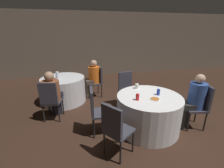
% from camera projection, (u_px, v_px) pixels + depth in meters
% --- Properties ---
extents(ground_plane, '(16.00, 16.00, 0.00)m').
position_uv_depth(ground_plane, '(149.00, 127.00, 3.26)').
color(ground_plane, '#382319').
extents(wall_back, '(16.00, 0.06, 2.80)m').
position_uv_depth(wall_back, '(109.00, 44.00, 6.96)').
color(wall_back, '#7A6B5B').
rests_on(wall_back, ground_plane).
extents(table_near, '(1.31, 1.31, 0.73)m').
position_uv_depth(table_near, '(148.00, 112.00, 3.14)').
color(table_near, white).
rests_on(table_near, ground_plane).
extents(table_far, '(1.21, 1.21, 0.73)m').
position_uv_depth(table_far, '(64.00, 90.00, 4.34)').
color(table_far, silver).
rests_on(table_far, ground_plane).
extents(chair_near_west, '(0.42, 0.41, 0.95)m').
position_uv_depth(chair_near_west, '(96.00, 108.00, 2.89)').
color(chair_near_west, '#383842').
rests_on(chair_near_west, ground_plane).
extents(chair_near_east, '(0.47, 0.47, 0.95)m').
position_uv_depth(chair_near_east, '(200.00, 103.00, 3.10)').
color(chair_near_east, '#383842').
rests_on(chair_near_east, ground_plane).
extents(chair_near_north, '(0.45, 0.46, 0.95)m').
position_uv_depth(chair_near_north, '(126.00, 86.00, 4.02)').
color(chair_near_north, '#383842').
rests_on(chair_near_north, ground_plane).
extents(chair_near_southwest, '(0.56, 0.56, 0.95)m').
position_uv_depth(chair_near_southwest, '(115.00, 127.00, 2.31)').
color(chair_near_southwest, '#383842').
rests_on(chair_near_southwest, ground_plane).
extents(chair_far_south, '(0.46, 0.47, 0.95)m').
position_uv_depth(chair_far_south, '(50.00, 98.00, 3.31)').
color(chair_far_south, '#383842').
rests_on(chair_far_south, ground_plane).
extents(chair_far_east, '(0.47, 0.47, 0.95)m').
position_uv_depth(chair_far_east, '(97.00, 79.00, 4.66)').
color(chair_far_east, '#383842').
rests_on(chair_far_east, ground_plane).
extents(person_orange_shirt, '(0.51, 0.38, 1.17)m').
position_uv_depth(person_orange_shirt, '(92.00, 79.00, 4.58)').
color(person_orange_shirt, '#4C4238').
rests_on(person_orange_shirt, ground_plane).
extents(person_floral_shirt, '(0.41, 0.53, 1.14)m').
position_uv_depth(person_floral_shirt, '(53.00, 94.00, 3.45)').
color(person_floral_shirt, black).
rests_on(person_floral_shirt, ground_plane).
extents(person_blue_shirt, '(0.50, 0.36, 1.18)m').
position_uv_depth(person_blue_shirt, '(192.00, 102.00, 3.08)').
color(person_blue_shirt, '#282828').
rests_on(person_blue_shirt, ground_plane).
extents(pizza_plate_near, '(0.22, 0.22, 0.02)m').
position_uv_depth(pizza_plate_near, '(155.00, 99.00, 2.86)').
color(pizza_plate_near, white).
rests_on(pizza_plate_near, table_near).
extents(soda_can_red, '(0.07, 0.07, 0.12)m').
position_uv_depth(soda_can_red, '(137.00, 97.00, 2.82)').
color(soda_can_red, red).
rests_on(soda_can_red, table_near).
extents(soda_can_blue, '(0.07, 0.07, 0.12)m').
position_uv_depth(soda_can_blue, '(158.00, 92.00, 3.05)').
color(soda_can_blue, '#1E38A5').
rests_on(soda_can_blue, table_near).
extents(cup_near, '(0.09, 0.09, 0.11)m').
position_uv_depth(cup_near, '(137.00, 86.00, 3.40)').
color(cup_near, silver).
rests_on(cup_near, table_near).
extents(bottle_far, '(0.09, 0.09, 0.20)m').
position_uv_depth(bottle_far, '(57.00, 75.00, 4.09)').
color(bottle_far, silver).
rests_on(bottle_far, table_far).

